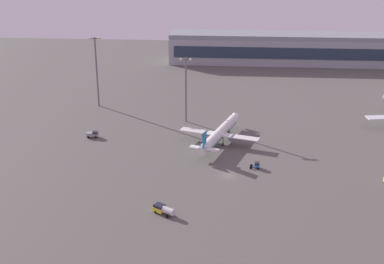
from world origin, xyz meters
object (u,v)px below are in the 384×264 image
object	(u,v)px
cargo_loader	(93,134)
pushback_tug	(257,165)
apron_light_east	(97,68)
fuel_truck	(163,209)
apron_light_west	(186,86)
airplane_mid_apron	(219,134)

from	to	relation	value
cargo_loader	pushback_tug	xyz separation A→B (m)	(58.29, -22.07, -0.11)
apron_light_east	fuel_truck	bearing A→B (deg)	-66.18
apron_light_west	pushback_tug	bearing A→B (deg)	-57.87
airplane_mid_apron	cargo_loader	xyz separation A→B (m)	(-45.90, 1.80, -2.41)
airplane_mid_apron	apron_light_west	size ratio (longest dim) A/B	1.42
apron_light_west	apron_light_east	xyz separation A→B (m)	(-38.83, 16.72, 2.11)
fuel_truck	cargo_loader	bearing A→B (deg)	63.36
cargo_loader	pushback_tug	distance (m)	62.33
cargo_loader	apron_light_east	xyz separation A→B (m)	(-6.61, 36.16, 15.49)
fuel_truck	cargo_loader	size ratio (longest dim) A/B	1.50
pushback_tug	apron_light_west	bearing A→B (deg)	-142.74
airplane_mid_apron	apron_light_east	xyz separation A→B (m)	(-52.51, 37.96, 13.08)
cargo_loader	pushback_tug	world-z (taller)	cargo_loader
apron_light_east	airplane_mid_apron	bearing A→B (deg)	-35.87
fuel_truck	apron_light_east	distance (m)	98.45
airplane_mid_apron	apron_light_west	bearing A→B (deg)	140.19
cargo_loader	pushback_tug	size ratio (longest dim) A/B	1.34
pushback_tug	apron_light_west	xyz separation A→B (m)	(-26.07, 41.51, 13.49)
fuel_truck	apron_light_east	bearing A→B (deg)	55.44
apron_light_west	apron_light_east	size ratio (longest dim) A/B	0.86
airplane_mid_apron	pushback_tug	xyz separation A→B (m)	(12.39, -20.27, -2.52)
apron_light_west	apron_light_east	world-z (taller)	apron_light_east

